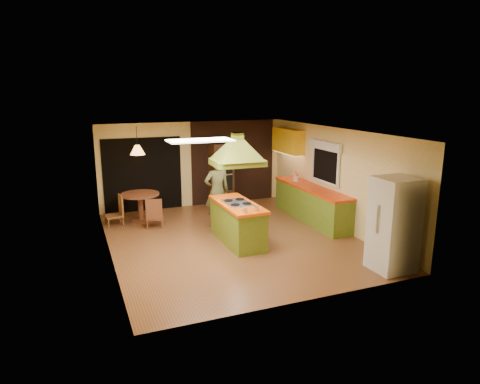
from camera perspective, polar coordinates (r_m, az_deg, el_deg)
name	(u,v)px	position (r m, az deg, el deg)	size (l,w,h in m)	color
ground	(233,239)	(10.06, -0.95, -6.28)	(6.50, 6.50, 0.00)	brown
room_walls	(233,187)	(9.71, -0.98, 0.68)	(5.50, 6.50, 6.50)	#FAEEB3
ceiling_plane	(232,132)	(9.51, -1.01, 8.04)	(6.50, 6.50, 0.00)	silver
brick_panel	(233,162)	(13.11, -0.91, 4.04)	(2.64, 0.03, 2.50)	#381E14
nook_opening	(143,175)	(12.45, -12.82, 2.26)	(2.20, 0.03, 2.10)	black
right_counter	(311,204)	(11.48, 9.45, -1.54)	(0.62, 3.05, 0.92)	olive
upper_cabinets	(288,141)	(12.63, 6.41, 6.80)	(0.34, 1.40, 0.70)	yellow
window_right	(325,155)	(11.18, 11.33, 4.84)	(0.12, 1.35, 1.06)	black
fluor_panel	(200,140)	(8.03, -5.32, 6.86)	(1.20, 0.60, 0.03)	white
kitchen_island	(238,222)	(9.72, -0.33, -4.08)	(0.77, 1.86, 0.94)	olive
range_hood	(237,144)	(9.33, -0.34, 6.38)	(1.13, 0.84, 0.80)	olive
man	(217,192)	(10.74, -3.08, 0.06)	(0.67, 0.44, 1.82)	#494C28
refrigerator	(394,224)	(8.65, 19.84, -4.09)	(0.75, 0.71, 1.82)	silver
wall_oven	(221,175)	(12.74, -2.51, 2.34)	(0.63, 0.61, 1.88)	#402314
dining_table	(140,202)	(11.57, -13.14, -1.26)	(1.00, 1.00, 0.75)	brown
chair_left	(114,211)	(11.43, -16.49, -2.38)	(0.42, 0.42, 0.77)	brown
chair_near	(155,212)	(11.02, -11.29, -2.65)	(0.42, 0.42, 0.77)	brown
pendant_lamp	(137,150)	(11.31, -13.51, 5.48)	(0.37, 0.37, 0.24)	#FF9E3F
canister_large	(295,177)	(11.99, 7.41, 1.98)	(0.16, 0.16, 0.23)	beige
canister_medium	(297,179)	(11.94, 7.56, 1.78)	(0.12, 0.12, 0.17)	beige
canister_small	(297,179)	(11.92, 7.61, 1.72)	(0.11, 0.11, 0.15)	#F9E5C9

